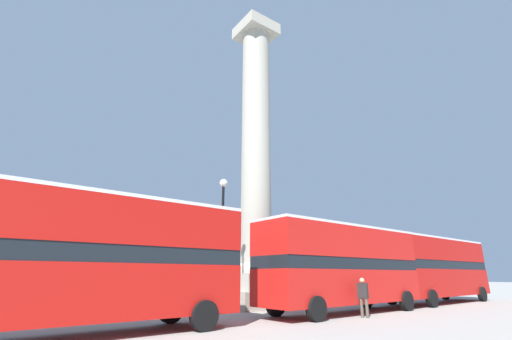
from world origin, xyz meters
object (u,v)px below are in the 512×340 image
bus_a (343,264)px  bus_b (435,267)px  street_lamp (222,234)px  monument_column (256,176)px  pedestrian_near_lamp (363,295)px  equestrian_statue (78,276)px  bus_c (92,256)px

bus_a → bus_b: bus_b is taller
street_lamp → monument_column: bearing=28.5°
monument_column → pedestrian_near_lamp: monument_column is taller
monument_column → bus_b: (11.82, -5.13, -5.87)m
bus_a → street_lamp: bearing=140.3°
pedestrian_near_lamp → equestrian_statue: bearing=-157.8°
street_lamp → equestrian_statue: bearing=124.5°
bus_a → bus_c: (-11.96, 0.20, 0.04)m
monument_column → bus_a: bearing=-76.8°
bus_a → pedestrian_near_lamp: size_ratio=6.11×
equestrian_statue → street_lamp: street_lamp is taller
monument_column → street_lamp: size_ratio=3.11×
monument_column → bus_c: monument_column is taller
bus_b → equestrian_statue: equestrian_statue is taller
bus_b → street_lamp: (-15.50, 3.14, 1.56)m
monument_column → bus_c: size_ratio=2.12×
monument_column → street_lamp: (-3.68, -1.99, -4.32)m
bus_b → bus_c: 22.43m
bus_c → pedestrian_near_lamp: 11.41m
bus_a → bus_b: (10.47, 0.64, 0.00)m
monument_column → bus_b: size_ratio=1.94×
bus_a → equestrian_statue: bearing=129.1°
monument_column → bus_b: bearing=-23.5°
monument_column → bus_a: (1.35, -5.77, -5.88)m
equestrian_statue → street_lamp: 9.63m
bus_a → street_lamp: street_lamp is taller
bus_a → bus_c: bearing=176.2°
bus_c → bus_a: bearing=-3.5°
bus_a → equestrian_statue: size_ratio=1.69×
equestrian_statue → street_lamp: bearing=-78.3°
pedestrian_near_lamp → monument_column: bearing=170.5°
bus_a → street_lamp: 6.48m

